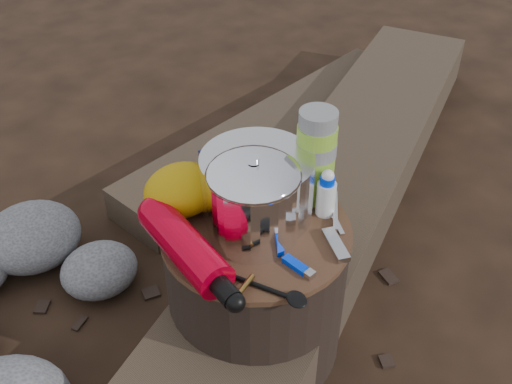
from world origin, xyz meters
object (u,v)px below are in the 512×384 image
stump (256,289)px  log_main (342,182)px  thermos (316,156)px  travel_mug (266,167)px  camping_pot (254,200)px  fuel_bottle (185,246)px

stump → log_main: size_ratio=0.19×
thermos → travel_mug: thermos is taller
camping_pot → travel_mug: camping_pot is taller
camping_pot → fuel_bottle: (-0.16, -0.00, -0.05)m
log_main → camping_pot: camping_pot is taller
thermos → fuel_bottle: bearing=-172.5°
stump → travel_mug: 0.29m
log_main → stump: bearing=-91.1°
log_main → travel_mug: size_ratio=16.82×
thermos → travel_mug: (-0.08, 0.08, -0.05)m
camping_pot → fuel_bottle: 0.17m
fuel_bottle → thermos: 0.35m
camping_pot → thermos: thermos is taller
stump → fuel_bottle: 0.28m
stump → travel_mug: size_ratio=3.27×
camping_pot → stump: bearing=42.1°
log_main → fuel_bottle: (-0.68, -0.34, 0.33)m
camping_pot → travel_mug: 0.16m
camping_pot → fuel_bottle: camping_pot is taller
stump → thermos: 0.35m
log_main → fuel_bottle: size_ratio=6.51×
travel_mug → stump: bearing=-129.1°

